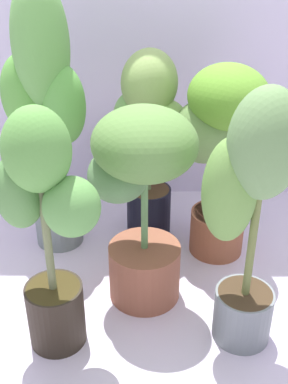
% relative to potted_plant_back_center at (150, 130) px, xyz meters
% --- Properties ---
extents(ground_plane, '(8.00, 8.00, 0.00)m').
position_rel_potted_plant_back_center_xyz_m(ground_plane, '(-0.05, -0.49, -0.48)').
color(ground_plane, silver).
rests_on(ground_plane, ground).
extents(potted_plant_back_center, '(0.33, 0.30, 0.80)m').
position_rel_potted_plant_back_center_xyz_m(potted_plant_back_center, '(0.00, 0.00, 0.00)').
color(potted_plant_back_center, black).
rests_on(potted_plant_back_center, ground).
extents(potted_plant_back_left, '(0.37, 0.29, 1.07)m').
position_rel_potted_plant_back_center_xyz_m(potted_plant_back_left, '(-0.39, -0.07, 0.12)').
color(potted_plant_back_left, slate).
rests_on(potted_plant_back_left, ground).
extents(potted_plant_front_right, '(0.33, 0.29, 0.85)m').
position_rel_potted_plant_back_center_xyz_m(potted_plant_front_right, '(0.28, -0.61, 0.03)').
color(potted_plant_front_right, slate).
rests_on(potted_plant_front_right, ground).
extents(potted_plant_back_right, '(0.45, 0.41, 0.78)m').
position_rel_potted_plant_back_center_xyz_m(potted_plant_back_right, '(0.25, -0.13, 0.01)').
color(potted_plant_back_right, brown).
rests_on(potted_plant_back_right, ground).
extents(potted_plant_front_left, '(0.32, 0.23, 0.81)m').
position_rel_potted_plant_back_center_xyz_m(potted_plant_front_left, '(-0.30, -0.63, -0.03)').
color(potted_plant_front_left, '#2C241A').
rests_on(potted_plant_front_left, ground).
extents(potted_plant_center, '(0.40, 0.37, 0.72)m').
position_rel_potted_plant_back_center_xyz_m(potted_plant_center, '(-0.03, -0.41, -0.05)').
color(potted_plant_center, brown).
rests_on(potted_plant_center, ground).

